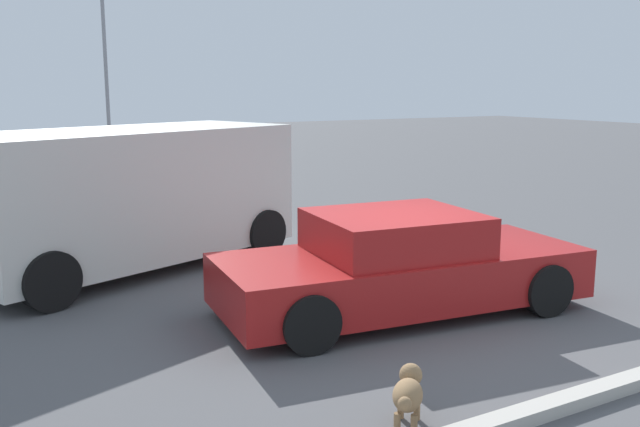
# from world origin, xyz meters

# --- Properties ---
(ground_plane) EXTENTS (80.00, 80.00, 0.00)m
(ground_plane) POSITION_xyz_m (0.00, 0.00, 0.00)
(ground_plane) COLOR #515154
(sedan_foreground) EXTENTS (4.64, 2.28, 1.24)m
(sedan_foreground) POSITION_xyz_m (0.00, 0.12, 0.58)
(sedan_foreground) COLOR maroon
(sedan_foreground) RESTS_ON ground_plane
(dog) EXTENTS (0.49, 0.52, 0.43)m
(dog) POSITION_xyz_m (-1.63, -2.26, 0.27)
(dog) COLOR olive
(dog) RESTS_ON ground_plane
(van_white) EXTENTS (5.31, 3.57, 2.10)m
(van_white) POSITION_xyz_m (-2.29, 3.80, 1.14)
(van_white) COLOR silver
(van_white) RESTS_ON ground_plane
(pedestrian) EXTENTS (0.31, 0.56, 1.72)m
(pedestrian) POSITION_xyz_m (1.37, 8.92, 1.02)
(pedestrian) COLOR gray
(pedestrian) RESTS_ON ground_plane
(parking_curb) EXTENTS (7.50, 0.20, 0.12)m
(parking_curb) POSITION_xyz_m (0.00, -2.73, 0.06)
(parking_curb) COLOR #B7B2A8
(parking_curb) RESTS_ON ground_plane
(light_post_near) EXTENTS (0.44, 0.44, 7.17)m
(light_post_near) POSITION_xyz_m (1.38, 20.95, 4.79)
(light_post_near) COLOR gray
(light_post_near) RESTS_ON ground_plane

